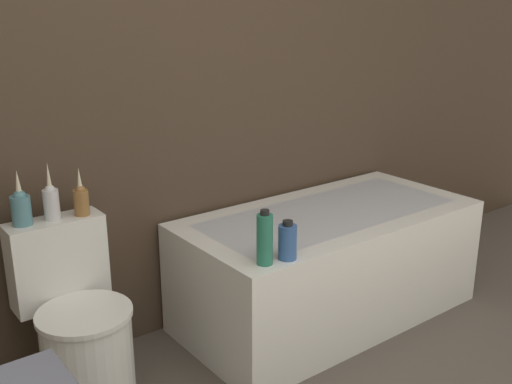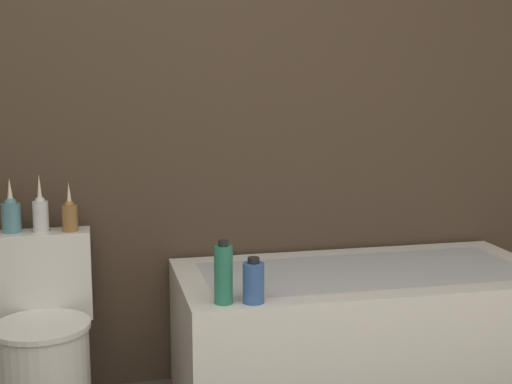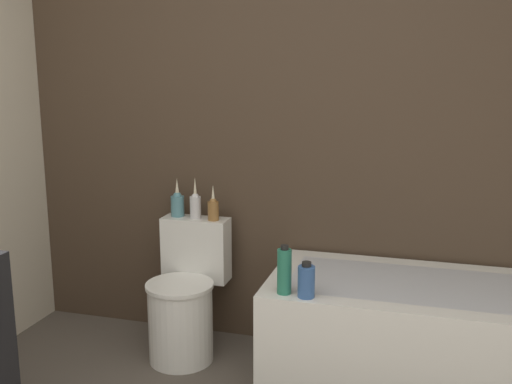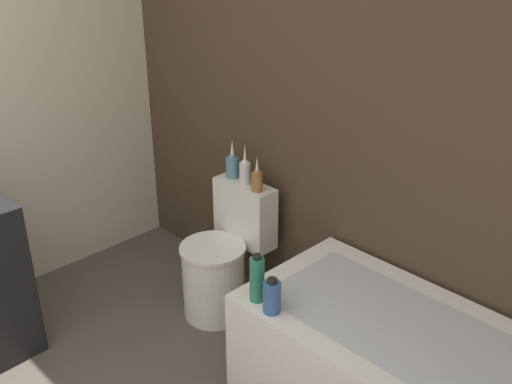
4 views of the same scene
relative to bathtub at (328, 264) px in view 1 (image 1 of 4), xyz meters
The scene contains 8 objects.
wall_back_tiled 1.35m from the bathtub, 152.25° to the left, with size 6.40×0.06×2.60m.
bathtub is the anchor object (origin of this frame).
toilet 1.26m from the bathtub, behind, with size 0.37×0.49×0.72m.
vase_gold 1.48m from the bathtub, 169.27° to the left, with size 0.07×0.07×0.21m.
vase_silver 1.38m from the bathtub, 168.82° to the left, with size 0.06×0.06×0.23m.
vase_bronze 1.27m from the bathtub, 168.72° to the left, with size 0.06×0.06×0.20m.
shampoo_bottle_tall 0.78m from the bathtub, 155.67° to the right, with size 0.06×0.06×0.22m.
shampoo_bottle_short 0.69m from the bathtub, 150.33° to the right, with size 0.07×0.07×0.16m.
Camera 1 is at (-1.17, -0.24, 1.52)m, focal length 42.00 mm.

